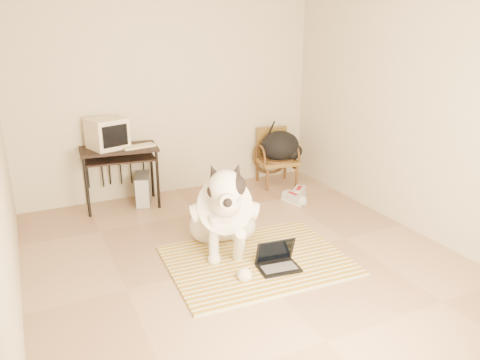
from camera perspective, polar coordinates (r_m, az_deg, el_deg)
floor at (r=4.62m, az=0.84°, el=-9.92°), size 4.50×4.50×0.00m
wall_back at (r=6.20m, az=-8.51°, el=10.61°), size 4.50×0.00×4.50m
wall_front at (r=2.43m, az=25.33°, el=-4.19°), size 4.50×0.00×4.50m
wall_right at (r=5.32m, az=20.82°, el=8.23°), size 0.00×4.50×4.50m
rug at (r=4.62m, az=2.11°, el=-9.75°), size 1.75×1.37×0.02m
dog at (r=4.66m, az=-1.97°, el=-4.00°), size 0.78×1.44×1.05m
laptop at (r=4.47m, az=4.56°, el=-9.80°), size 0.41×0.31×0.27m
computer_desk at (r=5.88m, az=-14.47°, el=2.81°), size 0.96×0.60×0.76m
crt_monitor at (r=5.84m, az=-15.87°, el=5.50°), size 0.50×0.49×0.36m
desk_keyboard at (r=5.81m, az=-12.26°, el=4.03°), size 0.41×0.21×0.03m
pc_tower at (r=6.06m, az=-11.71°, el=-1.11°), size 0.29×0.44×0.38m
rattan_chair at (r=6.63m, az=4.40°, el=2.84°), size 0.59×0.57×0.78m
backpack at (r=6.55m, az=5.11°, el=4.03°), size 0.60×0.46×0.42m
sneaker_left at (r=6.06m, az=6.56°, el=-2.24°), size 0.20×0.35×0.12m
sneaker_right at (r=6.26m, az=7.16°, el=-1.57°), size 0.32×0.32×0.11m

